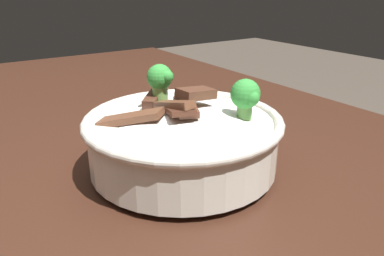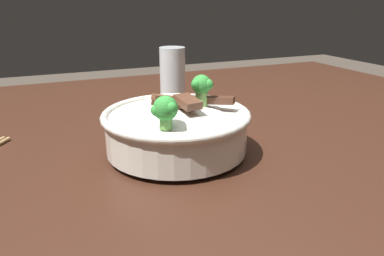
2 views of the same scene
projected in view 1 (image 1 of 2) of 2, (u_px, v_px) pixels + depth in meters
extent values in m
cube|color=#381E14|center=(76.00, 195.00, 0.45)|extent=(1.57, 1.05, 0.04)
cube|color=#381E14|center=(149.00, 167.00, 1.38)|extent=(0.07, 0.07, 0.76)
cylinder|color=silver|center=(183.00, 167.00, 0.47)|extent=(0.10, 0.10, 0.01)
cylinder|color=silver|center=(183.00, 142.00, 0.45)|extent=(0.23, 0.23, 0.06)
torus|color=silver|center=(183.00, 120.00, 0.44)|extent=(0.24, 0.24, 0.01)
ellipsoid|color=white|center=(183.00, 136.00, 0.45)|extent=(0.20, 0.20, 0.06)
cube|color=#563323|center=(196.00, 93.00, 0.45)|extent=(0.03, 0.05, 0.02)
cube|color=brown|center=(174.00, 105.00, 0.42)|extent=(0.06, 0.02, 0.02)
cube|color=#4C2B1E|center=(156.00, 95.00, 0.48)|extent=(0.07, 0.07, 0.02)
cube|color=brown|center=(130.00, 118.00, 0.42)|extent=(0.07, 0.07, 0.03)
cube|color=#563323|center=(186.00, 107.00, 0.44)|extent=(0.07, 0.05, 0.01)
cube|color=#4C2B1E|center=(177.00, 109.00, 0.43)|extent=(0.08, 0.05, 0.02)
cylinder|color=#5B9947|center=(244.00, 111.00, 0.44)|extent=(0.02, 0.02, 0.02)
sphere|color=green|center=(245.00, 94.00, 0.43)|extent=(0.04, 0.04, 0.04)
sphere|color=green|center=(252.00, 98.00, 0.42)|extent=(0.02, 0.02, 0.02)
sphere|color=green|center=(251.00, 89.00, 0.44)|extent=(0.02, 0.02, 0.02)
cylinder|color=#7AB256|center=(160.00, 97.00, 0.47)|extent=(0.02, 0.02, 0.03)
sphere|color=green|center=(160.00, 77.00, 0.46)|extent=(0.03, 0.03, 0.03)
sphere|color=green|center=(167.00, 77.00, 0.45)|extent=(0.02, 0.02, 0.02)
sphere|color=green|center=(164.00, 74.00, 0.47)|extent=(0.02, 0.02, 0.02)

